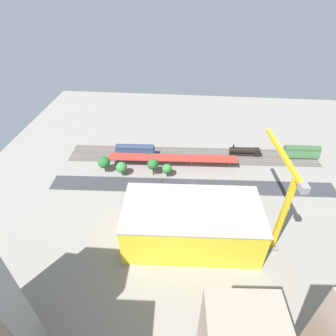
% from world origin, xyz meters
% --- Properties ---
extents(ground_plane, '(185.30, 185.30, 0.00)m').
position_xyz_m(ground_plane, '(0.00, 0.00, 0.00)').
color(ground_plane, gray).
rests_on(ground_plane, ground).
extents(rail_bed, '(116.33, 19.12, 0.01)m').
position_xyz_m(rail_bed, '(0.00, -19.87, 0.00)').
color(rail_bed, '#5B544C').
rests_on(rail_bed, ground).
extents(street_asphalt, '(116.11, 14.40, 0.01)m').
position_xyz_m(street_asphalt, '(0.00, 2.18, 0.00)').
color(street_asphalt, '#38383D').
rests_on(street_asphalt, ground).
extents(track_rails, '(115.69, 12.69, 0.12)m').
position_xyz_m(track_rails, '(0.00, -19.87, 0.18)').
color(track_rails, '#9E9EA8').
rests_on(track_rails, ground).
extents(platform_canopy_near, '(56.77, 8.01, 4.40)m').
position_xyz_m(platform_canopy_near, '(8.95, -11.18, 4.19)').
color(platform_canopy_near, '#B73328').
rests_on(platform_canopy_near, ground).
extents(locomotive, '(15.28, 3.66, 5.31)m').
position_xyz_m(locomotive, '(-24.75, -22.73, 1.90)').
color(locomotive, black).
rests_on(locomotive, ground).
extents(passenger_coach, '(16.69, 3.96, 6.40)m').
position_xyz_m(passenger_coach, '(-49.79, -22.73, 3.36)').
color(passenger_coach, black).
rests_on(passenger_coach, ground).
extents(freight_coach_far, '(18.31, 3.97, 6.36)m').
position_xyz_m(freight_coach_far, '(26.88, -17.01, 3.34)').
color(freight_coach_far, black).
rests_on(freight_coach_far, ground).
extents(parked_car_0, '(4.89, 2.28, 1.70)m').
position_xyz_m(parked_car_0, '(-18.71, 5.49, 0.75)').
color(parked_car_0, black).
rests_on(parked_car_0, ground).
extents(parked_car_1, '(4.24, 1.76, 1.71)m').
position_xyz_m(parked_car_1, '(-11.54, 5.08, 0.75)').
color(parked_car_1, black).
rests_on(parked_car_1, ground).
extents(parked_car_2, '(4.29, 1.72, 1.59)m').
position_xyz_m(parked_car_2, '(-2.35, 5.32, 0.71)').
color(parked_car_2, black).
rests_on(parked_car_2, ground).
extents(parked_car_3, '(4.48, 2.12, 1.75)m').
position_xyz_m(parked_car_3, '(4.72, 5.19, 0.79)').
color(parked_car_3, black).
rests_on(parked_car_3, ground).
extents(parked_car_4, '(4.58, 2.14, 1.69)m').
position_xyz_m(parked_car_4, '(12.76, 5.73, 0.75)').
color(parked_car_4, black).
rests_on(parked_car_4, ground).
extents(parked_car_5, '(4.11, 1.98, 1.84)m').
position_xyz_m(parked_car_5, '(21.97, 5.57, 0.81)').
color(parked_car_5, black).
rests_on(parked_car_5, ground).
extents(construction_building, '(42.76, 22.79, 14.20)m').
position_xyz_m(construction_building, '(0.00, 28.92, 7.10)').
color(construction_building, yellow).
rests_on(construction_building, ground).
extents(construction_roof_slab, '(43.39, 23.42, 0.40)m').
position_xyz_m(construction_roof_slab, '(0.00, 28.92, 14.40)').
color(construction_roof_slab, '#ADA89E').
rests_on(construction_roof_slab, construction_building).
extents(tower_crane, '(4.96, 30.10, 30.10)m').
position_xyz_m(tower_crane, '(-25.70, 26.54, 18.53)').
color(tower_crane, gray).
rests_on(tower_crane, ground).
extents(box_truck_0, '(9.11, 2.82, 3.19)m').
position_xyz_m(box_truck_0, '(15.38, 13.85, 1.60)').
color(box_truck_0, black).
rests_on(box_truck_0, ground).
extents(box_truck_1, '(9.29, 3.04, 3.45)m').
position_xyz_m(box_truck_1, '(-5.73, 14.06, 1.69)').
color(box_truck_1, black).
rests_on(box_truck_1, ground).
extents(street_tree_0, '(4.72, 4.72, 8.00)m').
position_xyz_m(street_tree_0, '(16.72, -3.73, 5.60)').
color(street_tree_0, brown).
rests_on(street_tree_0, ground).
extents(street_tree_1, '(4.68, 4.68, 6.65)m').
position_xyz_m(street_tree_1, '(29.83, -2.14, 4.29)').
color(street_tree_1, brown).
rests_on(street_tree_1, ground).
extents(street_tree_2, '(4.16, 4.16, 6.24)m').
position_xyz_m(street_tree_2, '(10.69, -3.03, 4.13)').
color(street_tree_2, brown).
rests_on(street_tree_2, ground).
extents(street_tree_3, '(5.15, 5.15, 7.82)m').
position_xyz_m(street_tree_3, '(37.69, -3.79, 5.22)').
color(street_tree_3, brown).
rests_on(street_tree_3, ground).
extents(traffic_light, '(0.50, 0.36, 6.06)m').
position_xyz_m(traffic_light, '(11.89, 6.76, 4.06)').
color(traffic_light, '#333333').
rests_on(traffic_light, ground).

